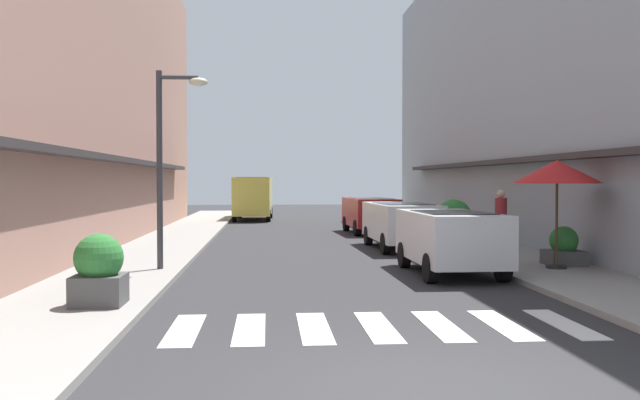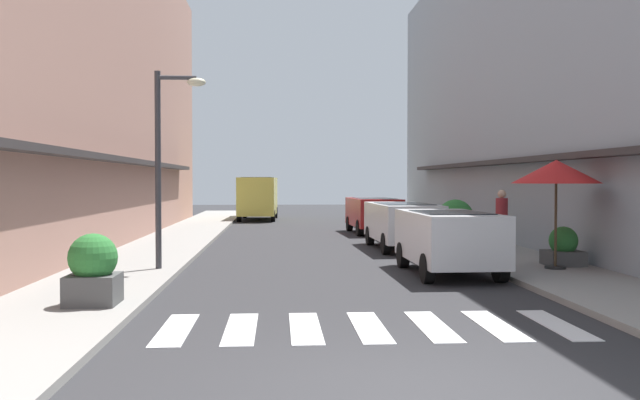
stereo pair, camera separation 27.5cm
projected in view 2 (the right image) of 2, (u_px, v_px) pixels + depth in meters
The scene contains 16 objects.
ground_plane at pixel (321, 249), 21.67m from camera, with size 80.74×80.74×0.00m, color #2B2B2D.
sidewalk_left at pixel (162, 248), 21.36m from camera, with size 2.64×51.38×0.12m, color gray.
sidewalk_right at pixel (474, 247), 21.98m from camera, with size 2.64×51.38×0.12m, color gray.
building_row_left at pixel (45, 62), 21.79m from camera, with size 5.50×35.03×11.94m.
building_row_right at pixel (580, 68), 22.88m from camera, with size 5.50×35.03×11.91m.
crosswalk at pixel (369, 327), 10.16m from camera, with size 6.15×2.20×0.01m.
parked_car_near at pixel (448, 235), 15.79m from camera, with size 1.86×3.98×1.47m.
parked_car_mid at pixel (402, 220), 21.62m from camera, with size 1.91×4.50×1.47m.
parked_car_far at pixel (373, 211), 28.17m from camera, with size 1.96×4.07×1.47m.
delivery_van at pixel (258, 195), 37.91m from camera, with size 2.15×5.46×2.37m.
street_lamp at pixel (167, 146), 15.96m from camera, with size 1.19×0.28×4.62m.
cafe_umbrella at pixel (556, 172), 15.94m from camera, with size 2.06×2.06×2.55m.
planter_corner at pixel (93, 270), 11.36m from camera, with size 0.83×0.83×1.19m.
planter_midblock at pixel (563, 248), 16.60m from camera, with size 0.86×0.86×0.95m.
planter_far at pixel (455, 222), 22.32m from camera, with size 1.19×1.19×1.45m.
pedestrian_walking_near at pixel (502, 220), 19.42m from camera, with size 0.34×0.34×1.80m.
Camera 2 is at (-1.35, -6.90, 2.18)m, focal length 38.37 mm.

